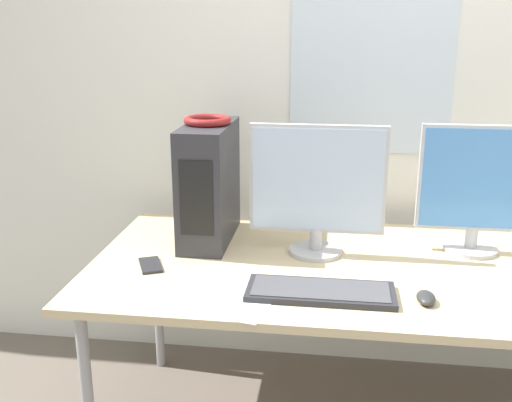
# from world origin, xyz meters

# --- Properties ---
(wall_back) EXTENTS (8.00, 0.07, 2.70)m
(wall_back) POSITION_xyz_m (-0.00, 1.07, 1.35)
(wall_back) COLOR silver
(wall_back) RESTS_ON ground_plane
(desk) EXTENTS (2.45, 0.94, 0.71)m
(desk) POSITION_xyz_m (0.00, 0.47, 0.68)
(desk) COLOR #D1BA8E
(desk) RESTS_ON ground_plane
(pc_tower) EXTENTS (0.17, 0.42, 0.45)m
(pc_tower) POSITION_xyz_m (-0.85, 0.66, 0.94)
(pc_tower) COLOR #2D2D33
(pc_tower) RESTS_ON desk
(headphones) EXTENTS (0.18, 0.18, 0.03)m
(headphones) POSITION_xyz_m (-0.85, 0.66, 1.18)
(headphones) COLOR maroon
(headphones) RESTS_ON pc_tower
(monitor_main) EXTENTS (0.49, 0.20, 0.48)m
(monitor_main) POSITION_xyz_m (-0.44, 0.57, 0.96)
(monitor_main) COLOR #B7B7BC
(monitor_main) RESTS_ON desk
(monitor_right_near) EXTENTS (0.42, 0.20, 0.47)m
(monitor_right_near) POSITION_xyz_m (0.14, 0.67, 0.96)
(monitor_right_near) COLOR #B7B7BC
(monitor_right_near) RESTS_ON desk
(keyboard) EXTENTS (0.46, 0.18, 0.02)m
(keyboard) POSITION_xyz_m (-0.41, 0.21, 0.72)
(keyboard) COLOR #28282D
(keyboard) RESTS_ON desk
(mouse) EXTENTS (0.06, 0.10, 0.03)m
(mouse) POSITION_xyz_m (-0.09, 0.20, 0.73)
(mouse) COLOR #2D2D2D
(mouse) RESTS_ON desk
(cell_phone) EXTENTS (0.12, 0.15, 0.01)m
(cell_phone) POSITION_xyz_m (-1.00, 0.36, 0.72)
(cell_phone) COLOR #232328
(cell_phone) RESTS_ON desk
(paper_sheet_left) EXTENTS (0.27, 0.33, 0.00)m
(paper_sheet_left) POSITION_xyz_m (-0.65, 0.16, 0.71)
(paper_sheet_left) COLOR white
(paper_sheet_left) RESTS_ON desk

